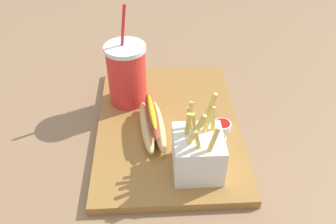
% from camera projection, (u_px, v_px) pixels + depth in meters
% --- Properties ---
extents(ground_plane, '(2.40, 2.40, 0.02)m').
position_uv_depth(ground_plane, '(168.00, 132.00, 0.85)').
color(ground_plane, '#8C6B4C').
extents(food_tray, '(0.46, 0.32, 0.02)m').
position_uv_depth(food_tray, '(168.00, 125.00, 0.84)').
color(food_tray, olive).
rests_on(food_tray, ground_plane).
extents(soda_cup, '(0.10, 0.10, 0.24)m').
position_uv_depth(soda_cup, '(127.00, 74.00, 0.86)').
color(soda_cup, red).
rests_on(soda_cup, food_tray).
extents(fries_basket, '(0.10, 0.09, 0.16)m').
position_uv_depth(fries_basket, '(198.00, 153.00, 0.70)').
color(fries_basket, white).
rests_on(fries_basket, food_tray).
extents(hot_dog_1, '(0.18, 0.07, 0.06)m').
position_uv_depth(hot_dog_1, '(152.00, 123.00, 0.79)').
color(hot_dog_1, '#DBB775').
rests_on(hot_dog_1, food_tray).
extents(ketchup_cup_1, '(0.04, 0.04, 0.02)m').
position_uv_depth(ketchup_cup_1, '(222.00, 126.00, 0.81)').
color(ketchup_cup_1, white).
rests_on(ketchup_cup_1, food_tray).
extents(ketchup_cup_2, '(0.03, 0.03, 0.02)m').
position_uv_depth(ketchup_cup_2, '(218.00, 141.00, 0.77)').
color(ketchup_cup_2, white).
rests_on(ketchup_cup_2, food_tray).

